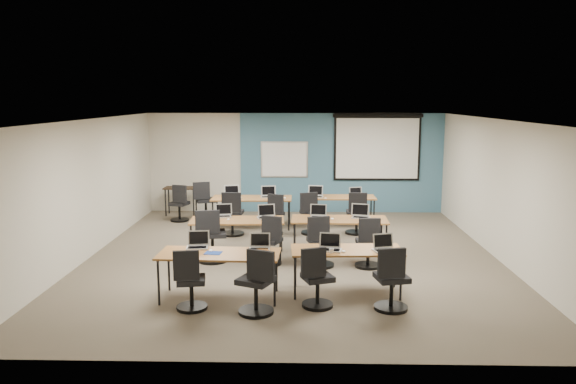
{
  "coord_description": "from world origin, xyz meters",
  "views": [
    {
      "loc": [
        0.18,
        -10.73,
        3.11
      ],
      "look_at": [
        -0.1,
        0.4,
        1.24
      ],
      "focal_mm": 35.0,
      "sensor_mm": 36.0,
      "label": 1
    }
  ],
  "objects_px": {
    "training_table_back_left": "(252,199)",
    "laptop_2": "(330,246)",
    "laptop_8": "(231,194)",
    "laptop_6": "(318,214)",
    "laptop_4": "(223,214)",
    "laptop_9": "(268,194)",
    "task_chair_0": "(190,285)",
    "task_chair_6": "(320,246)",
    "laptop_5": "(266,215)",
    "laptop_7": "(361,214)",
    "task_chair_1": "(257,287)",
    "training_table_front_left": "(219,256)",
    "utility_table": "(181,191)",
    "laptop_10": "(316,194)",
    "training_table_mid_right": "(339,221)",
    "whiteboard": "(284,160)",
    "spare_chair_b": "(179,206)",
    "spare_chair_a": "(205,204)",
    "laptop_11": "(356,195)",
    "task_chair_2": "(316,282)",
    "laptop_3": "(384,246)",
    "training_table_front_right": "(347,252)",
    "task_chair_9": "(273,218)",
    "laptop_1": "(260,245)",
    "task_chair_4": "(211,240)",
    "laptop_0": "(198,244)",
    "task_chair_8": "(232,217)",
    "task_chair_10": "(311,217)",
    "projector_screen": "(377,144)",
    "training_table_mid_left": "(237,222)",
    "training_table_back_right": "(340,199)",
    "task_chair_5": "(270,244)",
    "task_chair_3": "(391,284)",
    "task_chair_11": "(357,217)"
  },
  "relations": [
    {
      "from": "laptop_10",
      "to": "laptop_6",
      "type": "bearing_deg",
      "value": -79.66
    },
    {
      "from": "training_table_mid_right",
      "to": "task_chair_4",
      "type": "distance_m",
      "value": 2.56
    },
    {
      "from": "laptop_2",
      "to": "laptop_9",
      "type": "distance_m",
      "value": 4.93
    },
    {
      "from": "training_table_back_left",
      "to": "laptop_2",
      "type": "bearing_deg",
      "value": -70.72
    },
    {
      "from": "task_chair_5",
      "to": "training_table_mid_right",
      "type": "bearing_deg",
      "value": 50.01
    },
    {
      "from": "whiteboard",
      "to": "laptop_3",
      "type": "height_order",
      "value": "whiteboard"
    },
    {
      "from": "task_chair_4",
      "to": "task_chair_9",
      "type": "relative_size",
      "value": 1.08
    },
    {
      "from": "projector_screen",
      "to": "laptop_6",
      "type": "distance_m",
      "value": 4.52
    },
    {
      "from": "task_chair_1",
      "to": "laptop_10",
      "type": "bearing_deg",
      "value": 104.47
    },
    {
      "from": "training_table_back_right",
      "to": "task_chair_3",
      "type": "xyz_separation_m",
      "value": [
        0.38,
        -5.54,
        -0.27
      ]
    },
    {
      "from": "laptop_10",
      "to": "laptop_8",
      "type": "bearing_deg",
      "value": -168.73
    },
    {
      "from": "task_chair_1",
      "to": "laptop_6",
      "type": "height_order",
      "value": "task_chair_1"
    },
    {
      "from": "training_table_front_left",
      "to": "utility_table",
      "type": "xyz_separation_m",
      "value": [
        -1.96,
        6.3,
        -0.04
      ]
    },
    {
      "from": "task_chair_8",
      "to": "task_chair_11",
      "type": "height_order",
      "value": "task_chair_8"
    },
    {
      "from": "training_table_mid_right",
      "to": "training_table_back_left",
      "type": "distance_m",
      "value": 3.06
    },
    {
      "from": "laptop_4",
      "to": "laptop_7",
      "type": "bearing_deg",
      "value": -11.96
    },
    {
      "from": "laptop_4",
      "to": "task_chair_6",
      "type": "relative_size",
      "value": 0.33
    },
    {
      "from": "task_chair_6",
      "to": "whiteboard",
      "type": "bearing_deg",
      "value": 84.77
    },
    {
      "from": "laptop_4",
      "to": "laptop_9",
      "type": "height_order",
      "value": "laptop_9"
    },
    {
      "from": "laptop_6",
      "to": "task_chair_9",
      "type": "distance_m",
      "value": 1.82
    },
    {
      "from": "training_table_front_left",
      "to": "task_chair_11",
      "type": "distance_m",
      "value": 4.97
    },
    {
      "from": "laptop_0",
      "to": "task_chair_8",
      "type": "height_order",
      "value": "task_chair_8"
    },
    {
      "from": "training_table_mid_left",
      "to": "task_chair_4",
      "type": "xyz_separation_m",
      "value": [
        -0.45,
        -0.47,
        -0.25
      ]
    },
    {
      "from": "laptop_9",
      "to": "laptop_7",
      "type": "bearing_deg",
      "value": -58.31
    },
    {
      "from": "task_chair_6",
      "to": "laptop_5",
      "type": "bearing_deg",
      "value": 124.48
    },
    {
      "from": "training_table_front_right",
      "to": "task_chair_6",
      "type": "xyz_separation_m",
      "value": [
        -0.37,
        1.41,
        -0.28
      ]
    },
    {
      "from": "task_chair_4",
      "to": "laptop_4",
      "type": "bearing_deg",
      "value": 68.73
    },
    {
      "from": "laptop_10",
      "to": "task_chair_1",
      "type": "bearing_deg",
      "value": -89.41
    },
    {
      "from": "laptop_6",
      "to": "task_chair_10",
      "type": "height_order",
      "value": "task_chair_10"
    },
    {
      "from": "training_table_front_right",
      "to": "laptop_7",
      "type": "relative_size",
      "value": 4.98
    },
    {
      "from": "task_chair_2",
      "to": "laptop_3",
      "type": "xyz_separation_m",
      "value": [
        1.07,
        0.59,
        0.4
      ]
    },
    {
      "from": "laptop_5",
      "to": "training_table_front_left",
      "type": "bearing_deg",
      "value": -117.73
    },
    {
      "from": "laptop_8",
      "to": "laptop_6",
      "type": "bearing_deg",
      "value": -58.48
    },
    {
      "from": "training_table_back_right",
      "to": "laptop_8",
      "type": "relative_size",
      "value": 4.69
    },
    {
      "from": "task_chair_8",
      "to": "laptop_10",
      "type": "height_order",
      "value": "task_chair_8"
    },
    {
      "from": "projector_screen",
      "to": "laptop_0",
      "type": "bearing_deg",
      "value": -119.88
    },
    {
      "from": "task_chair_2",
      "to": "utility_table",
      "type": "distance_m",
      "value": 7.52
    },
    {
      "from": "laptop_5",
      "to": "laptop_9",
      "type": "height_order",
      "value": "laptop_9"
    },
    {
      "from": "training_table_mid_right",
      "to": "laptop_10",
      "type": "relative_size",
      "value": 5.33
    },
    {
      "from": "training_table_back_left",
      "to": "task_chair_0",
      "type": "distance_m",
      "value": 5.44
    },
    {
      "from": "training_table_back_right",
      "to": "laptop_4",
      "type": "bearing_deg",
      "value": -137.99
    },
    {
      "from": "training_table_mid_right",
      "to": "laptop_1",
      "type": "distance_m",
      "value": 2.71
    },
    {
      "from": "laptop_7",
      "to": "task_chair_1",
      "type": "bearing_deg",
      "value": -103.46
    },
    {
      "from": "laptop_6",
      "to": "spare_chair_a",
      "type": "height_order",
      "value": "spare_chair_a"
    },
    {
      "from": "whiteboard",
      "to": "task_chair_1",
      "type": "relative_size",
      "value": 1.28
    },
    {
      "from": "task_chair_10",
      "to": "laptop_5",
      "type": "bearing_deg",
      "value": -144.0
    },
    {
      "from": "laptop_1",
      "to": "task_chair_0",
      "type": "bearing_deg",
      "value": -143.16
    },
    {
      "from": "spare_chair_b",
      "to": "laptop_7",
      "type": "bearing_deg",
      "value": -16.14
    },
    {
      "from": "laptop_8",
      "to": "laptop_11",
      "type": "distance_m",
      "value": 3.03
    },
    {
      "from": "training_table_back_left",
      "to": "utility_table",
      "type": "xyz_separation_m",
      "value": [
        -2.03,
        1.4,
        -0.04
      ]
    }
  ]
}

